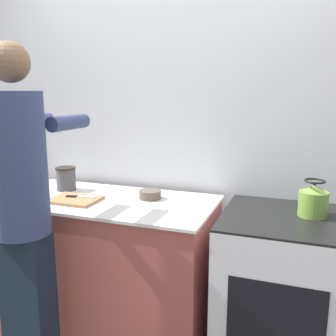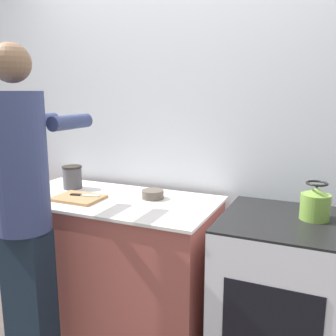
{
  "view_description": "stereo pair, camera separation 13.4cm",
  "coord_description": "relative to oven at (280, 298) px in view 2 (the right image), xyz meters",
  "views": [
    {
      "loc": [
        0.77,
        -1.67,
        1.57
      ],
      "look_at": [
        0.08,
        0.23,
        1.15
      ],
      "focal_mm": 40.0,
      "sensor_mm": 36.0,
      "label": 1
    },
    {
      "loc": [
        0.89,
        -1.62,
        1.57
      ],
      "look_at": [
        0.08,
        0.23,
        1.15
      ],
      "focal_mm": 40.0,
      "sensor_mm": 36.0,
      "label": 2
    }
  ],
  "objects": [
    {
      "name": "counter",
      "position": [
        -1.07,
        -0.01,
        -0.0
      ],
      "size": [
        1.35,
        0.68,
        0.9
      ],
      "color": "#9E4C42",
      "rests_on": "ground_plane"
    },
    {
      "name": "oven",
      "position": [
        0.0,
        0.0,
        0.0
      ],
      "size": [
        0.65,
        0.68,
        0.91
      ],
      "color": "silver",
      "rests_on": "ground_plane"
    },
    {
      "name": "person",
      "position": [
        -1.25,
        -0.55,
        0.54
      ],
      "size": [
        0.32,
        0.56,
        1.8
      ],
      "color": "black",
      "rests_on": "ground_plane"
    },
    {
      "name": "wall_back",
      "position": [
        -0.7,
        0.4,
        0.84
      ],
      "size": [
        8.0,
        0.05,
        2.6
      ],
      "color": "silver",
      "rests_on": "ground_plane"
    },
    {
      "name": "canister_jar",
      "position": [
        -1.44,
        0.09,
        0.53
      ],
      "size": [
        0.14,
        0.14,
        0.16
      ],
      "color": "#4C4C51",
      "rests_on": "counter"
    },
    {
      "name": "bowl_prep",
      "position": [
        -0.82,
        0.09,
        0.47
      ],
      "size": [
        0.14,
        0.14,
        0.05
      ],
      "color": "brown",
      "rests_on": "counter"
    },
    {
      "name": "knife",
      "position": [
        -1.22,
        -0.08,
        0.47
      ],
      "size": [
        0.19,
        0.07,
        0.01
      ],
      "rotation": [
        0.0,
        0.0,
        0.21
      ],
      "color": "silver",
      "rests_on": "cutting_board"
    },
    {
      "name": "kettle",
      "position": [
        0.14,
        0.05,
        0.54
      ],
      "size": [
        0.15,
        0.15,
        0.2
      ],
      "color": "olive",
      "rests_on": "oven"
    },
    {
      "name": "cutting_board",
      "position": [
        -1.24,
        -0.12,
        0.46
      ],
      "size": [
        0.3,
        0.23,
        0.02
      ],
      "color": "#A87A4C",
      "rests_on": "counter"
    }
  ]
}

